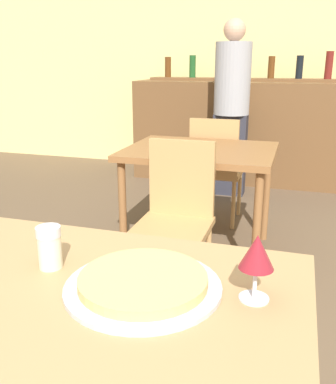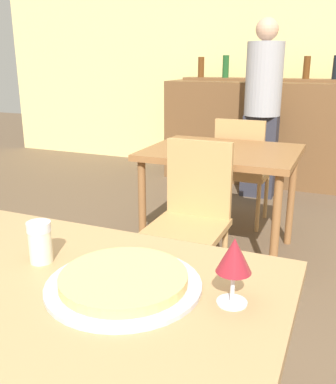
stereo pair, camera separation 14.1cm
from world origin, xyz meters
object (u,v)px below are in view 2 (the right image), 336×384
(pizza_tray, at_px, (124,281))
(wine_glass, at_px, (234,257))
(person_standing, at_px, (262,104))
(cheese_shaker, at_px, (40,242))
(chair_far_side_front, at_px, (193,210))
(chair_far_side_back, at_px, (241,166))

(pizza_tray, distance_m, wine_glass, 0.28)
(person_standing, bearing_deg, cheese_shaker, -89.25)
(person_standing, height_order, wine_glass, person_standing)
(cheese_shaker, bearing_deg, chair_far_side_front, 90.80)
(person_standing, distance_m, wine_glass, 3.33)
(chair_far_side_front, relative_size, pizza_tray, 2.31)
(cheese_shaker, bearing_deg, wine_glass, -0.25)
(chair_far_side_front, relative_size, cheese_shaker, 7.63)
(chair_far_side_back, relative_size, cheese_shaker, 7.63)
(cheese_shaker, height_order, person_standing, person_standing)
(chair_far_side_front, distance_m, person_standing, 2.04)
(wine_glass, bearing_deg, cheese_shaker, 179.75)
(pizza_tray, relative_size, cheese_shaker, 3.30)
(pizza_tray, relative_size, wine_glass, 2.38)
(chair_far_side_front, distance_m, wine_glass, 1.45)
(person_standing, bearing_deg, wine_glass, -80.06)
(person_standing, relative_size, wine_glass, 10.51)
(chair_far_side_front, bearing_deg, pizza_tray, -77.53)
(chair_far_side_front, xyz_separation_m, wine_glass, (0.55, -1.29, 0.39))
(chair_far_side_back, height_order, wine_glass, wine_glass)
(chair_far_side_back, relative_size, person_standing, 0.52)
(cheese_shaker, distance_m, person_standing, 3.28)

